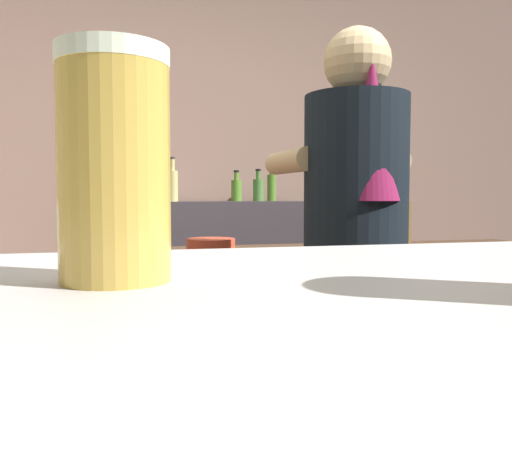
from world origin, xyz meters
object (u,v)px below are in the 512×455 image
at_px(pint_glass_far, 115,166).
at_px(bottle_vinegar, 236,189).
at_px(knife_block, 396,223).
at_px(chefs_knife, 376,249).
at_px(bottle_soy, 258,189).
at_px(bottle_olive_oil, 172,184).
at_px(bartender, 356,244).
at_px(mixing_bowl, 211,245).
at_px(bottle_hot_sauce, 272,186).

distance_m(pint_glass_far, bottle_vinegar, 3.01).
bearing_deg(knife_block, bottle_vinegar, 112.17).
height_order(chefs_knife, bottle_vinegar, bottle_vinegar).
bearing_deg(bottle_soy, bottle_vinegar, 179.35).
bearing_deg(bottle_vinegar, bottle_soy, -0.65).
height_order(chefs_knife, bottle_olive_oil, bottle_olive_oil).
height_order(knife_block, bottle_soy, bottle_soy).
xyz_separation_m(bartender, chefs_knife, (0.28, 0.41, -0.06)).
distance_m(bartender, bottle_olive_oil, 1.64).
xyz_separation_m(mixing_bowl, pint_glass_far, (-0.34, -1.74, 0.22)).
xyz_separation_m(bartender, bottle_soy, (0.09, 1.67, 0.20)).
bearing_deg(bottle_vinegar, bottle_olive_oil, -164.15).
relative_size(bartender, bottle_vinegar, 8.61).
height_order(bartender, bottle_hot_sauce, bartender).
xyz_separation_m(knife_block, mixing_bowl, (-0.83, -0.02, -0.08)).
bearing_deg(pint_glass_far, mixing_bowl, 78.82).
distance_m(knife_block, bottle_olive_oil, 1.38).
xyz_separation_m(chefs_knife, bottle_vinegar, (-0.33, 1.27, 0.26)).
xyz_separation_m(knife_block, bottle_hot_sauce, (-0.23, 1.21, 0.18)).
distance_m(mixing_bowl, bottle_olive_oil, 1.10).
bearing_deg(mixing_bowl, chefs_knife, -6.94).
height_order(bartender, bottle_vinegar, bartender).
distance_m(bartender, bottle_vinegar, 1.69).
bearing_deg(bartender, knife_block, -42.76).
distance_m(knife_block, mixing_bowl, 0.83).
bearing_deg(bottle_vinegar, knife_block, -67.83).
bearing_deg(knife_block, bottle_olive_oil, 130.16).
height_order(knife_block, mixing_bowl, knife_block).
height_order(pint_glass_far, bottle_olive_oil, bottle_olive_oil).
bearing_deg(bottle_soy, bartender, -93.20).
bearing_deg(bartender, bottle_hot_sauce, -9.27).
relative_size(pint_glass_far, bottle_soy, 0.74).
relative_size(bottle_olive_oil, bottle_hot_sauce, 1.07).
xyz_separation_m(bottle_olive_oil, bottle_soy, (0.55, 0.11, -0.02)).
relative_size(pint_glass_far, bottle_hot_sauce, 0.61).
xyz_separation_m(chefs_knife, pint_glass_far, (-1.03, -1.66, 0.24)).
height_order(bottle_soy, bottle_hot_sauce, bottle_hot_sauce).
relative_size(bottle_soy, bottle_hot_sauce, 0.83).
xyz_separation_m(pint_glass_far, bottle_hot_sauce, (0.94, 2.97, 0.04)).
bearing_deg(knife_block, bottle_hot_sauce, 100.90).
relative_size(mixing_bowl, bottle_soy, 0.96).
relative_size(bartender, mixing_bowl, 8.57).
bearing_deg(bottle_vinegar, chefs_knife, -75.52).
distance_m(chefs_knife, bottle_vinegar, 1.34).
bearing_deg(knife_block, pint_glass_far, -123.67).
xyz_separation_m(chefs_knife, bottle_hot_sauce, (-0.09, 1.31, 0.28)).
bearing_deg(mixing_bowl, bottle_soy, 67.21).
height_order(bartender, bottle_olive_oil, bartender).
height_order(bartender, mixing_bowl, bartender).
distance_m(chefs_knife, bottle_hot_sauce, 1.34).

